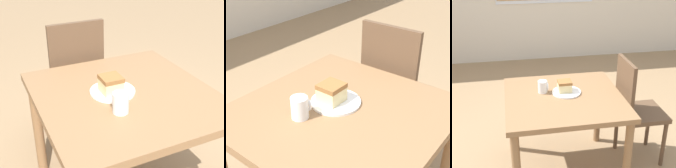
% 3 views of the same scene
% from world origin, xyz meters
% --- Properties ---
extents(dining_table_near, '(0.90, 0.87, 0.71)m').
position_xyz_m(dining_table_near, '(0.13, 0.13, 0.61)').
color(dining_table_near, olive).
rests_on(dining_table_near, ground_plane).
extents(chair_near_window, '(0.37, 0.37, 0.95)m').
position_xyz_m(chair_near_window, '(0.76, 0.20, 0.51)').
color(chair_near_window, brown).
rests_on(chair_near_window, ground_plane).
extents(plate, '(0.23, 0.23, 0.01)m').
position_xyz_m(plate, '(0.16, 0.18, 0.72)').
color(plate, white).
rests_on(plate, dining_table_near).
extents(cake_slice, '(0.11, 0.10, 0.08)m').
position_xyz_m(cake_slice, '(0.15, 0.20, 0.77)').
color(cake_slice, beige).
rests_on(cake_slice, plate).
extents(coffee_mug, '(0.08, 0.07, 0.10)m').
position_xyz_m(coffee_mug, '(-0.02, 0.23, 0.76)').
color(coffee_mug, white).
rests_on(coffee_mug, dining_table_near).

